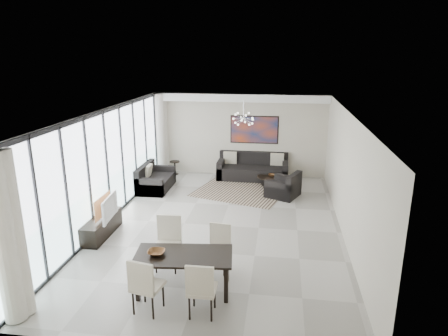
% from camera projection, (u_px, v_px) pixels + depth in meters
% --- Properties ---
extents(room_shell, '(6.00, 9.00, 2.90)m').
position_uv_depth(room_shell, '(240.00, 172.00, 9.72)').
color(room_shell, '#A8A39B').
rests_on(room_shell, ground).
extents(window_wall, '(0.37, 8.95, 2.90)m').
position_uv_depth(window_wall, '(110.00, 166.00, 10.17)').
color(window_wall, silver).
rests_on(window_wall, floor).
extents(soffit, '(5.98, 0.40, 0.26)m').
position_uv_depth(soffit, '(240.00, 98.00, 13.49)').
color(soffit, white).
rests_on(soffit, room_shell).
extents(painting, '(1.68, 0.04, 0.98)m').
position_uv_depth(painting, '(254.00, 130.00, 13.90)').
color(painting, '#AE3C18').
rests_on(painting, room_shell).
extents(chandelier, '(0.66, 0.66, 0.71)m').
position_uv_depth(chandelier, '(243.00, 119.00, 11.86)').
color(chandelier, silver).
rests_on(chandelier, room_shell).
extents(rug, '(3.14, 2.72, 0.01)m').
position_uv_depth(rug, '(240.00, 192.00, 12.63)').
color(rug, black).
rests_on(rug, floor).
extents(coffee_table, '(0.92, 0.92, 0.32)m').
position_uv_depth(coffee_table, '(271.00, 180.00, 13.20)').
color(coffee_table, black).
rests_on(coffee_table, floor).
extents(bowl_coffee, '(0.22, 0.22, 0.07)m').
position_uv_depth(bowl_coffee, '(272.00, 175.00, 13.14)').
color(bowl_coffee, brown).
rests_on(bowl_coffee, coffee_table).
extents(sofa_main, '(2.42, 0.99, 0.88)m').
position_uv_depth(sofa_main, '(253.00, 170.00, 13.91)').
color(sofa_main, black).
rests_on(sofa_main, floor).
extents(loveseat, '(0.90, 1.59, 0.80)m').
position_uv_depth(loveseat, '(155.00, 181.00, 12.84)').
color(loveseat, black).
rests_on(loveseat, floor).
extents(armchair, '(1.15, 1.18, 0.77)m').
position_uv_depth(armchair, '(284.00, 188.00, 12.18)').
color(armchair, black).
rests_on(armchair, floor).
extents(side_table, '(0.36, 0.36, 0.49)m').
position_uv_depth(side_table, '(175.00, 166.00, 14.36)').
color(side_table, black).
rests_on(side_table, floor).
extents(tv_console, '(0.42, 1.49, 0.46)m').
position_uv_depth(tv_console, '(102.00, 226.00, 9.60)').
color(tv_console, black).
rests_on(tv_console, floor).
extents(television, '(0.22, 0.98, 0.56)m').
position_uv_depth(television, '(106.00, 208.00, 9.39)').
color(television, gray).
rests_on(television, tv_console).
extents(dining_table, '(1.86, 1.08, 0.74)m').
position_uv_depth(dining_table, '(184.00, 259.00, 7.26)').
color(dining_table, black).
rests_on(dining_table, floor).
extents(dining_chair_sw, '(0.55, 0.55, 1.03)m').
position_uv_depth(dining_chair_sw, '(144.00, 283.00, 6.61)').
color(dining_chair_sw, beige).
rests_on(dining_chair_sw, floor).
extents(dining_chair_se, '(0.47, 0.47, 1.01)m').
position_uv_depth(dining_chair_se, '(201.00, 287.00, 6.52)').
color(dining_chair_se, beige).
rests_on(dining_chair_se, floor).
extents(dining_chair_nw, '(0.52, 0.52, 1.09)m').
position_uv_depth(dining_chair_nw, '(168.00, 238.00, 8.12)').
color(dining_chair_nw, beige).
rests_on(dining_chair_nw, floor).
extents(dining_chair_ne, '(0.49, 0.49, 0.96)m').
position_uv_depth(dining_chair_ne, '(219.00, 244.00, 8.04)').
color(dining_chair_ne, beige).
rests_on(dining_chair_ne, floor).
extents(bowl_dining, '(0.32, 0.32, 0.08)m').
position_uv_depth(bowl_dining, '(156.00, 253.00, 7.23)').
color(bowl_dining, brown).
rests_on(bowl_dining, dining_table).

